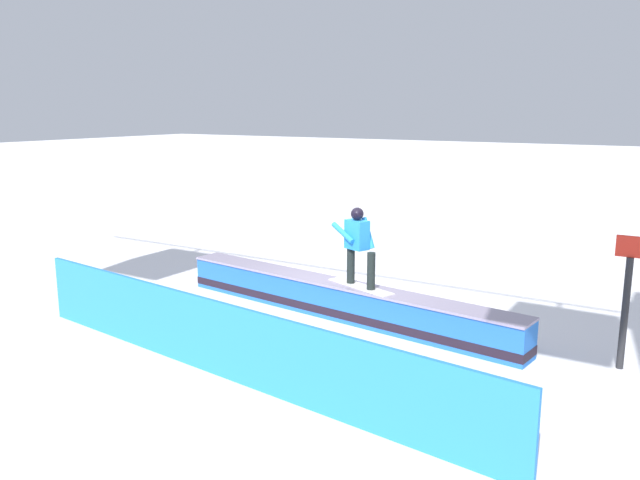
# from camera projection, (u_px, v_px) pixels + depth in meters

# --- Properties ---
(ground_plane) EXTENTS (120.00, 120.00, 0.00)m
(ground_plane) POSITION_uv_depth(u_px,v_px,m) (339.00, 317.00, 11.54)
(ground_plane) COLOR white
(grind_box) EXTENTS (7.01, 1.49, 0.64)m
(grind_box) POSITION_uv_depth(u_px,v_px,m) (339.00, 301.00, 11.48)
(grind_box) COLOR blue
(grind_box) RESTS_ON ground_plane
(snowboarder) EXTENTS (1.42, 0.76, 1.37)m
(snowboarder) POSITION_uv_depth(u_px,v_px,m) (358.00, 244.00, 11.03)
(snowboarder) COLOR silver
(snowboarder) RESTS_ON grind_box
(safety_fence) EXTENTS (8.58, 1.18, 1.08)m
(safety_fence) POSITION_uv_depth(u_px,v_px,m) (226.00, 341.00, 8.81)
(safety_fence) COLOR #2881EF
(safety_fence) RESTS_ON ground_plane
(trail_marker) EXTENTS (0.40, 0.10, 1.94)m
(trail_marker) POSITION_uv_depth(u_px,v_px,m) (626.00, 299.00, 9.06)
(trail_marker) COLOR #262628
(trail_marker) RESTS_ON ground_plane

